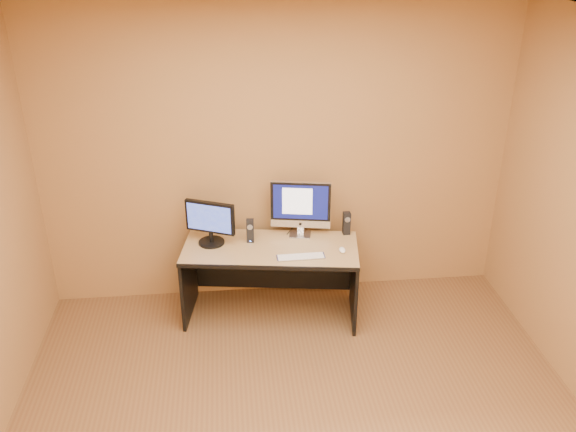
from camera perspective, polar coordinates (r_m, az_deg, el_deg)
The scene contains 11 objects.
walls at distance 3.38m, azimuth 2.08°, elevation -6.33°, with size 4.00×4.00×2.60m, color olive, non-canonical shape.
ceiling at distance 2.90m, azimuth 2.50°, elevation 15.91°, with size 4.00×4.00×0.00m, color white.
desk at distance 5.21m, azimuth -1.61°, elevation -6.14°, with size 1.44×0.63×0.67m, color tan, non-canonical shape.
imac at distance 5.12m, azimuth 1.17°, elevation 0.67°, with size 0.51×0.19×0.50m, color silver, non-canonical shape.
second_monitor at distance 5.06m, azimuth -7.28°, elevation -0.65°, with size 0.43×0.22×0.38m, color black, non-canonical shape.
speaker_left at distance 5.10m, azimuth -3.56°, elevation -1.38°, with size 0.06×0.06×0.20m, color black, non-canonical shape.
speaker_right at distance 5.24m, azimuth 5.50°, elevation -0.67°, with size 0.06×0.06×0.20m, color black, non-canonical shape.
keyboard at distance 4.89m, azimuth 1.21°, elevation -3.84°, with size 0.39×0.10×0.02m, color #B5B5B9.
mouse at distance 4.99m, azimuth 5.10°, elevation -3.18°, with size 0.05×0.09×0.03m, color white.
cable_a at distance 5.32m, azimuth 1.78°, elevation -1.28°, with size 0.01×0.01×0.20m, color black.
cable_b at distance 5.30m, azimuth 0.22°, elevation -1.36°, with size 0.01×0.01×0.16m, color black.
Camera 1 is at (-0.42, -2.82, 3.11)m, focal length 38.00 mm.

